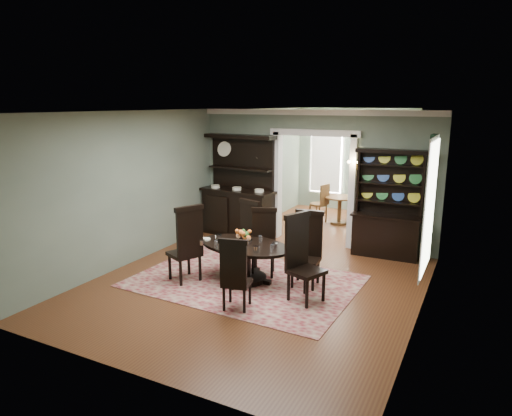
{
  "coord_description": "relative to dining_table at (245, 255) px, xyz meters",
  "views": [
    {
      "loc": [
        3.44,
        -6.64,
        3.15
      ],
      "look_at": [
        -0.24,
        0.6,
        1.26
      ],
      "focal_mm": 32.0,
      "sensor_mm": 36.0,
      "label": 1
    }
  ],
  "objects": [
    {
      "name": "wall_sconce",
      "position": [
        1.2,
        2.67,
        1.41
      ],
      "size": [
        0.27,
        0.21,
        0.21
      ],
      "color": "#BC8632",
      "rests_on": "back_wall_right"
    },
    {
      "name": "chair_far_right",
      "position": [
        1.05,
        0.38,
        0.22
      ],
      "size": [
        0.53,
        0.51,
        1.32
      ],
      "rotation": [
        0.0,
        0.0,
        3.24
      ],
      "color": "black",
      "rests_on": "rug"
    },
    {
      "name": "dining_table",
      "position": [
        0.0,
        0.0,
        0.0
      ],
      "size": [
        1.87,
        1.81,
        0.69
      ],
      "rotation": [
        0.0,
        0.0,
        -0.13
      ],
      "color": "black",
      "rests_on": "rug"
    },
    {
      "name": "parlor_table",
      "position": [
        0.34,
        4.63,
        0.0
      ],
      "size": [
        0.8,
        0.8,
        0.74
      ],
      "color": "brown",
      "rests_on": "parlor_floor"
    },
    {
      "name": "centerpiece",
      "position": [
        -0.06,
        0.07,
        0.28
      ],
      "size": [
        1.55,
        1.0,
        0.25
      ],
      "color": "silver",
      "rests_on": "dining_table"
    },
    {
      "name": "room",
      "position": [
        0.25,
        -0.14,
        1.1
      ],
      "size": [
        5.51,
        6.01,
        3.01
      ],
      "color": "#5C3118",
      "rests_on": "ground"
    },
    {
      "name": "parlor",
      "position": [
        0.25,
        5.35,
        1.04
      ],
      "size": [
        3.51,
        3.5,
        3.01
      ],
      "color": "#5C3118",
      "rests_on": "ground"
    },
    {
      "name": "rug",
      "position": [
        0.01,
        -0.05,
        -0.47
      ],
      "size": [
        3.97,
        2.81,
        0.01
      ],
      "primitive_type": "cube",
      "rotation": [
        0.0,
        0.0,
        -0.03
      ],
      "color": "maroon",
      "rests_on": "floor"
    },
    {
      "name": "doorway_trim",
      "position": [
        0.25,
        2.82,
        1.14
      ],
      "size": [
        2.08,
        0.25,
        2.57
      ],
      "color": "silver",
      "rests_on": "floor"
    },
    {
      "name": "right_window",
      "position": [
        2.94,
        0.75,
        1.12
      ],
      "size": [
        0.15,
        1.47,
        2.12
      ],
      "color": "white",
      "rests_on": "wall_right"
    },
    {
      "name": "chair_far_mid",
      "position": [
        0.13,
        0.49,
        0.18
      ],
      "size": [
        0.59,
        0.57,
        1.25
      ],
      "rotation": [
        0.0,
        0.0,
        3.51
      ],
      "color": "black",
      "rests_on": "rug"
    },
    {
      "name": "chair_end_right",
      "position": [
        1.18,
        -0.29,
        0.28
      ],
      "size": [
        0.66,
        0.68,
        1.44
      ],
      "rotation": [
        0.0,
        0.0,
        -1.94
      ],
      "color": "black",
      "rests_on": "rug"
    },
    {
      "name": "welsh_dresser",
      "position": [
        1.97,
        2.58,
        0.33
      ],
      "size": [
        1.44,
        0.55,
        2.23
      ],
      "rotation": [
        0.0,
        0.0,
        0.02
      ],
      "color": "black",
      "rests_on": "floor"
    },
    {
      "name": "chair_near",
      "position": [
        0.45,
        -1.15,
        0.14
      ],
      "size": [
        0.52,
        0.5,
        1.18
      ],
      "rotation": [
        0.0,
        0.0,
        0.22
      ],
      "color": "black",
      "rests_on": "rug"
    },
    {
      "name": "sideboard",
      "position": [
        -1.53,
        2.54,
        0.36
      ],
      "size": [
        1.89,
        0.82,
        2.42
      ],
      "rotation": [
        0.0,
        0.0,
        -0.1
      ],
      "color": "black",
      "rests_on": "floor"
    },
    {
      "name": "parlor_chair_left",
      "position": [
        -0.13,
        4.48,
        0.09
      ],
      "size": [
        0.49,
        0.48,
        1.06
      ],
      "rotation": [
        0.0,
        0.0,
        1.29
      ],
      "color": "brown",
      "rests_on": "parlor_floor"
    },
    {
      "name": "chair_far_left",
      "position": [
        -0.31,
        0.64,
        0.22
      ],
      "size": [
        0.6,
        0.58,
        1.33
      ],
      "rotation": [
        0.0,
        0.0,
        2.86
      ],
      "color": "black",
      "rests_on": "rug"
    },
    {
      "name": "chair_end_left",
      "position": [
        -0.86,
        -0.53,
        0.27
      ],
      "size": [
        0.67,
        0.68,
        1.42
      ],
      "rotation": [
        0.0,
        0.0,
        1.15
      ],
      "color": "black",
      "rests_on": "rug"
    },
    {
      "name": "parlor_chair_right",
      "position": [
        0.72,
        4.63,
        0.05
      ],
      "size": [
        0.45,
        0.43,
        1.0
      ],
      "rotation": [
        0.0,
        0.0,
        -1.38
      ],
      "color": "brown",
      "rests_on": "parlor_floor"
    }
  ]
}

